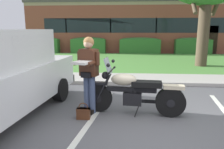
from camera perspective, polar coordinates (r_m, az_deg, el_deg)
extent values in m
plane|color=#565659|center=(4.29, 10.59, -14.25)|extent=(140.00, 140.00, 0.00)
cube|color=#B7B2A8|center=(7.49, 7.83, -2.28)|extent=(60.00, 0.20, 0.12)
cube|color=#B7B2A8|center=(8.32, 7.48, -1.00)|extent=(60.00, 1.50, 0.08)
cube|color=#518E3D|center=(12.81, 6.40, 3.47)|extent=(60.00, 7.63, 0.06)
cube|color=silver|center=(4.51, -6.17, -12.71)|extent=(0.66, 4.38, 0.01)
cylinder|color=black|center=(5.03, -3.60, -6.14)|extent=(0.65, 0.16, 0.64)
cylinder|color=black|center=(5.03, -3.60, -6.14)|extent=(0.19, 0.14, 0.18)
cylinder|color=black|center=(4.92, 14.96, -6.95)|extent=(0.65, 0.24, 0.64)
cylinder|color=black|center=(4.92, 14.96, -6.95)|extent=(0.20, 0.22, 0.18)
cube|color=black|center=(4.94, -3.65, -2.28)|extent=(0.45, 0.18, 0.06)
cube|color=beige|center=(4.83, 15.77, -3.14)|extent=(0.46, 0.24, 0.08)
cylinder|color=black|center=(4.85, -2.29, -3.39)|extent=(0.31, 0.07, 0.58)
cylinder|color=black|center=(5.00, -1.91, -2.92)|extent=(0.31, 0.07, 0.58)
sphere|color=black|center=(4.86, -1.71, -0.22)|extent=(0.17, 0.17, 0.17)
cylinder|color=black|center=(4.81, -0.08, 1.12)|extent=(0.10, 0.72, 0.03)
cylinder|color=black|center=(4.46, -0.89, 0.27)|extent=(0.05, 0.10, 0.04)
cylinder|color=black|center=(5.16, 0.62, 1.85)|extent=(0.05, 0.10, 0.04)
sphere|color=black|center=(4.49, -1.00, 2.43)|extent=(0.08, 0.08, 0.08)
sphere|color=black|center=(5.08, 0.29, 3.52)|extent=(0.08, 0.08, 0.08)
cube|color=#B2BCC6|center=(4.80, -1.02, 2.32)|extent=(0.17, 0.37, 0.35)
cube|color=black|center=(4.85, 5.04, -3.91)|extent=(1.10, 0.21, 0.10)
ellipsoid|color=beige|center=(4.81, 3.07, -1.30)|extent=(0.59, 0.37, 0.26)
cube|color=black|center=(4.80, 9.00, -2.45)|extent=(0.66, 0.34, 0.12)
cube|color=black|center=(4.90, 5.35, -6.17)|extent=(0.42, 0.28, 0.28)
cylinder|color=black|center=(4.86, 4.98, -4.36)|extent=(0.19, 0.14, 0.21)
cylinder|color=black|center=(4.85, 5.79, -4.39)|extent=(0.19, 0.14, 0.21)
cylinder|color=black|center=(5.05, 9.67, -6.93)|extent=(0.60, 0.14, 0.08)
cylinder|color=black|center=(5.06, 11.96, -7.01)|extent=(0.60, 0.14, 0.08)
cylinder|color=black|center=(4.81, 6.58, -9.19)|extent=(0.13, 0.11, 0.30)
cube|color=black|center=(5.03, -5.17, -9.44)|extent=(0.18, 0.26, 0.10)
cube|color=black|center=(5.09, -6.58, -9.20)|extent=(0.18, 0.26, 0.10)
cylinder|color=#47567A|center=(4.92, -5.14, -5.24)|extent=(0.14, 0.14, 0.86)
cylinder|color=#47567A|center=(4.99, -6.57, -5.04)|extent=(0.14, 0.14, 0.86)
cube|color=#4C2819|center=(4.80, -6.04, 3.12)|extent=(0.43, 0.33, 0.58)
cube|color=#4C2819|center=(4.76, -6.11, 6.33)|extent=(0.35, 0.28, 0.06)
sphere|color=tan|center=(4.75, -6.15, 8.01)|extent=(0.21, 0.21, 0.21)
sphere|color=olive|center=(4.76, -6.07, 8.38)|extent=(0.23, 0.23, 0.23)
cube|color=black|center=(4.73, -6.73, -0.10)|extent=(0.24, 0.16, 0.12)
cylinder|color=#4C2819|center=(4.58, -5.24, 2.98)|extent=(0.19, 0.35, 0.09)
cylinder|color=#4C2819|center=(4.73, -8.68, 3.18)|extent=(0.19, 0.35, 0.09)
cylinder|color=#4C2819|center=(4.66, -3.80, 4.15)|extent=(0.10, 0.10, 0.28)
cylinder|color=#4C2819|center=(4.87, -8.46, 4.38)|extent=(0.10, 0.10, 0.28)
cube|color=white|center=(4.53, -7.86, 3.08)|extent=(0.40, 0.40, 0.05)
cube|color=#562D19|center=(4.72, -7.46, -10.07)|extent=(0.28, 0.12, 0.24)
cube|color=#562D19|center=(4.67, -7.51, -8.95)|extent=(0.28, 0.13, 0.04)
torus|color=#562D19|center=(4.67, -7.51, -8.47)|extent=(0.20, 0.02, 0.20)
cube|color=black|center=(4.35, -22.91, 5.76)|extent=(0.28, 2.72, 0.55)
cube|color=black|center=(5.84, -23.48, 6.64)|extent=(1.57, 0.37, 0.51)
cube|color=black|center=(7.11, -17.15, -0.66)|extent=(1.90, 0.27, 0.20)
cylinder|color=black|center=(5.94, -13.35, -3.83)|extent=(0.29, 0.62, 0.60)
cylinder|color=#4C3D2D|center=(11.72, 22.63, 9.60)|extent=(0.55, 0.55, 3.20)
cylinder|color=#4C3D2D|center=(11.96, 25.85, 16.43)|extent=(0.19, 1.25, 1.16)
cylinder|color=#4C3D2D|center=(11.61, 20.28, 17.49)|extent=(0.19, 1.35, 1.34)
cube|color=#336B2D|center=(18.30, -18.42, 7.06)|extent=(3.20, 0.90, 1.10)
ellipsoid|color=#336B2D|center=(18.27, -18.53, 8.78)|extent=(3.04, 0.84, 0.28)
cube|color=#336B2D|center=(17.18, -6.11, 7.32)|extent=(2.64, 0.90, 1.10)
ellipsoid|color=#336B2D|center=(17.15, -6.15, 9.15)|extent=(2.51, 0.84, 0.28)
cube|color=#336B2D|center=(16.93, 7.22, 7.23)|extent=(3.05, 0.90, 1.10)
ellipsoid|color=#336B2D|center=(16.89, 7.26, 9.09)|extent=(2.90, 0.84, 0.28)
cube|color=#336B2D|center=(17.57, 20.23, 6.77)|extent=(2.62, 0.90, 1.10)
ellipsoid|color=#336B2D|center=(17.54, 20.36, 8.55)|extent=(2.49, 0.84, 0.28)
cube|color=brown|center=(23.02, 9.66, 11.79)|extent=(20.41, 11.63, 3.87)
cube|color=#998466|center=(17.38, 11.67, 17.77)|extent=(20.41, 0.10, 0.24)
cube|color=#4C4742|center=(23.11, 9.84, 16.84)|extent=(20.62, 11.75, 0.20)
cube|color=#1E282D|center=(17.27, 11.45, 12.42)|extent=(17.35, 0.06, 1.10)
cube|color=brown|center=(17.81, -11.86, 12.38)|extent=(0.08, 0.04, 1.20)
cube|color=brown|center=(17.19, -0.39, 12.65)|extent=(0.08, 0.04, 1.20)
cube|color=brown|center=(17.26, 11.45, 12.42)|extent=(0.08, 0.04, 1.20)
cube|color=brown|center=(18.00, 22.71, 11.73)|extent=(0.08, 0.04, 1.20)
cube|color=#473323|center=(18.24, 24.27, 8.19)|extent=(1.00, 0.08, 2.10)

